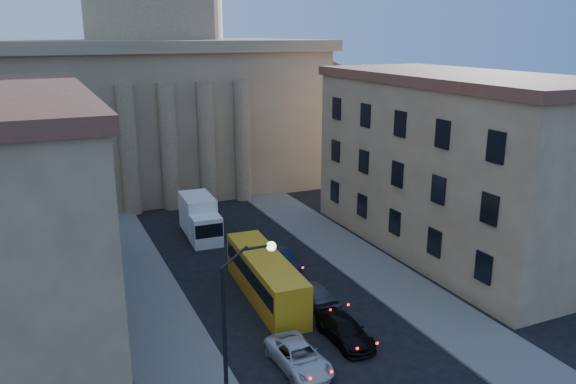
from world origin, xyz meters
name	(u,v)px	position (x,y,z in m)	size (l,w,h in m)	color
sidewalk_left	(161,329)	(-8.50, 18.00, 0.07)	(5.00, 60.00, 0.15)	#635F5A
sidewalk_right	(391,281)	(8.50, 18.00, 0.07)	(5.00, 60.00, 0.15)	#635F5A
church	(159,83)	(0.00, 55.47, 11.88)	(68.02, 28.76, 36.60)	#7E674D
building_right	(454,163)	(17.00, 22.00, 7.42)	(11.60, 26.60, 14.70)	tan
street_lamp	(235,321)	(-6.97, 8.00, 5.29)	(2.62, 0.44, 8.83)	black
car_left_mid	(299,357)	(-2.45, 10.83, 0.68)	(2.27, 4.92, 1.37)	silver
car_right_mid	(345,330)	(1.25, 12.27, 0.71)	(1.98, 4.87, 1.41)	black
car_right_far	(317,296)	(1.76, 16.91, 0.76)	(1.78, 4.43, 1.51)	#505055
car_right_distant	(281,260)	(2.07, 23.49, 0.74)	(1.56, 4.48, 1.48)	black
city_bus	(265,276)	(-0.92, 19.44, 1.64)	(3.09, 10.93, 3.05)	gold
box_truck	(200,219)	(-1.64, 33.17, 1.70)	(2.86, 6.64, 3.58)	white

